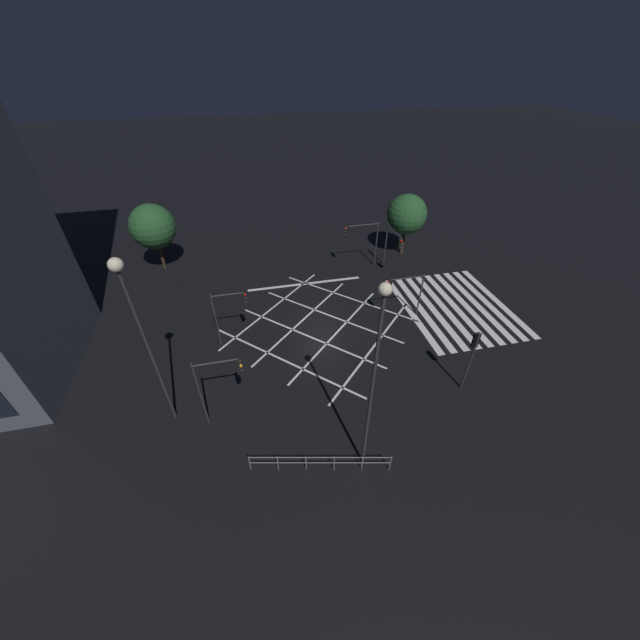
% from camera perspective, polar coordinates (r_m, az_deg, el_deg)
% --- Properties ---
extents(ground_plane, '(200.00, 200.00, 0.00)m').
position_cam_1_polar(ground_plane, '(25.53, 0.00, -0.91)').
color(ground_plane, black).
extents(road_markings, '(14.32, 21.66, 0.01)m').
position_cam_1_polar(road_markings, '(28.13, 15.50, 1.66)').
color(road_markings, silver).
rests_on(road_markings, ground_plane).
extents(traffic_light_median_south, '(0.36, 2.74, 3.46)m').
position_cam_1_polar(traffic_light_median_south, '(25.54, 13.05, 5.05)').
color(traffic_light_median_south, '#2D2D30').
rests_on(traffic_light_median_south, ground_plane).
extents(traffic_light_nw_cross, '(0.36, 2.31, 4.38)m').
position_cam_1_polar(traffic_light_nw_cross, '(18.08, -15.62, -8.87)').
color(traffic_light_nw_cross, '#2D2D30').
rests_on(traffic_light_nw_cross, ground_plane).
extents(traffic_light_se_cross, '(0.36, 3.02, 4.09)m').
position_cam_1_polar(traffic_light_se_cross, '(31.50, 6.45, 13.31)').
color(traffic_light_se_cross, '#2D2D30').
rests_on(traffic_light_se_cross, ground_plane).
extents(traffic_light_se_main, '(3.05, 0.36, 3.92)m').
position_cam_1_polar(traffic_light_se_main, '(31.06, 11.74, 12.12)').
color(traffic_light_se_main, '#2D2D30').
rests_on(traffic_light_se_main, ground_plane).
extents(traffic_light_sw_main, '(0.39, 0.36, 4.09)m').
position_cam_1_polar(traffic_light_sw_main, '(20.96, 23.24, -4.39)').
color(traffic_light_sw_main, '#2D2D30').
rests_on(traffic_light_sw_main, ground_plane).
extents(traffic_light_median_north, '(0.36, 2.19, 3.98)m').
position_cam_1_polar(traffic_light_median_north, '(23.08, -13.99, 2.09)').
color(traffic_light_median_north, '#2D2D30').
rests_on(traffic_light_median_north, ground_plane).
extents(street_lamp_east, '(0.46, 0.46, 10.12)m').
position_cam_1_polar(street_lamp_east, '(13.41, 8.82, -7.09)').
color(street_lamp_east, '#2D2D30').
rests_on(street_lamp_east, ground_plane).
extents(street_lamp_west, '(0.58, 0.58, 9.57)m').
position_cam_1_polar(street_lamp_west, '(16.90, -27.59, 1.19)').
color(street_lamp_west, '#2D2D30').
rests_on(street_lamp_west, ground_plane).
extents(street_tree_near, '(3.71, 3.71, 5.77)m').
position_cam_1_polar(street_tree_near, '(33.80, -25.19, 13.35)').
color(street_tree_near, '#38281C').
rests_on(street_tree_near, ground_plane).
extents(street_tree_far, '(3.56, 3.56, 5.59)m').
position_cam_1_polar(street_tree_far, '(34.49, 13.72, 16.08)').
color(street_tree_far, '#38281C').
rests_on(street_tree_far, ground_plane).
extents(pedestrian_railing, '(1.50, 6.44, 1.05)m').
position_cam_1_polar(pedestrian_railing, '(17.73, 0.00, -21.73)').
color(pedestrian_railing, gray).
rests_on(pedestrian_railing, ground_plane).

